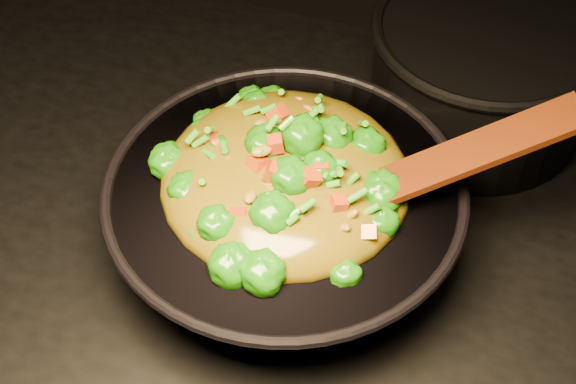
% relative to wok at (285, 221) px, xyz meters
% --- Properties ---
extents(wok, '(0.38, 0.38, 0.10)m').
position_rel_wok_xyz_m(wok, '(0.00, 0.00, 0.00)').
color(wok, black).
rests_on(wok, stovetop).
extents(stir_fry, '(0.26, 0.26, 0.09)m').
position_rel_wok_xyz_m(stir_fry, '(-0.00, 0.01, 0.09)').
color(stir_fry, '#1C6B07').
rests_on(stir_fry, wok).
extents(spatula, '(0.25, 0.16, 0.11)m').
position_rel_wok_xyz_m(spatula, '(0.14, 0.03, 0.10)').
color(spatula, '#331806').
rests_on(spatula, wok).
extents(back_pot, '(0.29, 0.29, 0.14)m').
position_rel_wok_xyz_m(back_pot, '(0.15, 0.26, 0.02)').
color(back_pot, black).
rests_on(back_pot, stovetop).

